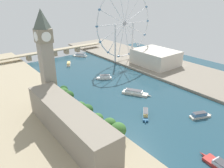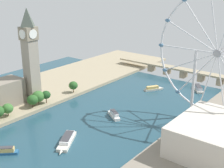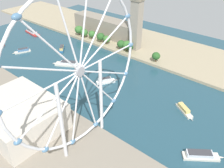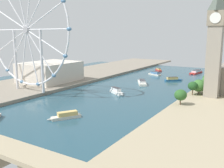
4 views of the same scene
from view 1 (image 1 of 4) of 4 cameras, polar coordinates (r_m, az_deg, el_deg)
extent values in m
plane|color=#234756|center=(236.01, 5.37, -2.90)|extent=(374.14, 374.14, 0.00)
cube|color=tan|center=(188.99, -18.30, -10.83)|extent=(90.00, 520.00, 3.00)
cube|color=gray|center=(309.68, 19.32, 2.66)|extent=(90.00, 520.00, 3.00)
cube|color=gray|center=(211.16, -16.70, 2.65)|extent=(11.23, 11.23, 59.68)
cube|color=gray|center=(201.95, -17.88, 12.20)|extent=(13.03, 13.03, 12.03)
pyramid|color=#4C564C|center=(199.93, -18.41, 16.26)|extent=(11.80, 11.80, 16.96)
cylinder|color=white|center=(208.19, -18.58, 12.42)|extent=(8.54, 0.50, 8.54)
cylinder|color=white|center=(195.74, -17.15, 11.96)|extent=(8.54, 0.50, 8.54)
cylinder|color=white|center=(204.35, -16.10, 12.53)|extent=(0.50, 8.54, 8.54)
cylinder|color=white|center=(199.74, -19.71, 11.85)|extent=(0.50, 8.54, 8.54)
cube|color=gray|center=(165.29, -11.55, -9.69)|extent=(22.00, 103.25, 24.25)
cylinder|color=#513823|center=(163.09, 1.64, -14.04)|extent=(0.80, 0.80, 3.87)
ellipsoid|color=#386B2D|center=(159.11, 1.67, -12.12)|extent=(11.92, 11.92, 10.73)
cylinder|color=#513823|center=(170.99, -0.65, -12.18)|extent=(0.80, 0.80, 3.13)
ellipsoid|color=#386B2D|center=(167.74, -0.66, -10.59)|extent=(10.39, 10.39, 9.35)
cylinder|color=#513823|center=(177.37, -3.86, -10.74)|extent=(0.80, 0.80, 3.36)
ellipsoid|color=#386B2D|center=(174.28, -3.91, -9.21)|extent=(9.86, 9.86, 8.88)
cylinder|color=#513823|center=(189.31, -6.62, -8.45)|extent=(0.80, 0.80, 3.41)
ellipsoid|color=#285623|center=(186.21, -6.70, -6.86)|extent=(10.88, 10.88, 9.79)
cylinder|color=#513823|center=(196.58, -8.33, -7.31)|extent=(0.80, 0.80, 3.04)
ellipsoid|color=#386B2D|center=(193.90, -8.42, -5.94)|extent=(9.70, 9.70, 8.73)
cylinder|color=#513823|center=(217.04, -11.36, -4.38)|extent=(0.80, 0.80, 3.31)
ellipsoid|color=#285623|center=(214.47, -11.48, -3.02)|extent=(10.24, 10.24, 9.21)
cylinder|color=#513823|center=(223.14, -12.74, -3.74)|extent=(0.80, 0.80, 3.03)
ellipsoid|color=#386B2D|center=(220.44, -12.88, -2.30)|extent=(11.78, 11.78, 10.60)
cylinder|color=#513823|center=(229.32, -12.69, -2.72)|extent=(0.80, 0.80, 4.84)
ellipsoid|color=#1E471E|center=(226.86, -12.82, -1.38)|extent=(8.65, 8.65, 7.78)
cylinder|color=#513823|center=(260.65, -16.32, 0.01)|extent=(0.80, 0.80, 3.82)
ellipsoid|color=#285623|center=(258.55, -16.46, 1.17)|extent=(9.40, 9.40, 8.46)
torus|color=silver|center=(338.12, 3.36, 15.85)|extent=(103.65, 1.72, 103.65)
cylinder|color=#99999E|center=(338.12, 3.36, 15.85)|extent=(6.12, 3.00, 6.12)
cylinder|color=silver|center=(355.34, 6.58, 16.11)|extent=(50.96, 1.03, 1.03)
cylinder|color=silver|center=(352.40, 6.36, 17.87)|extent=(46.36, 1.03, 23.04)
cylinder|color=silver|center=(346.81, 5.54, 19.29)|extent=(32.58, 1.03, 40.49)
cylinder|color=silver|center=(339.59, 4.23, 20.08)|extent=(12.35, 1.03, 49.92)
cylinder|color=silver|center=(332.10, 2.69, 20.04)|extent=(12.35, 1.03, 49.92)
cylinder|color=silver|center=(325.88, 1.22, 19.13)|extent=(32.58, 1.03, 40.49)
cylinder|color=silver|center=(322.24, 0.19, 17.50)|extent=(46.36, 1.03, 23.04)
cylinder|color=silver|center=(322.00, -0.18, 15.52)|extent=(50.96, 1.03, 1.03)
cylinder|color=silver|center=(325.22, 0.18, 13.63)|extent=(46.36, 1.03, 23.04)
cylinder|color=silver|center=(331.18, 1.17, 12.24)|extent=(32.58, 1.03, 40.49)
cylinder|color=silver|center=(338.58, 2.53, 11.62)|extent=(12.35, 1.03, 49.92)
cylinder|color=silver|center=(345.92, 3.99, 11.83)|extent=(12.35, 1.03, 49.92)
cylinder|color=silver|center=(351.79, 5.28, 12.80)|extent=(32.58, 1.03, 40.49)
cylinder|color=silver|center=(355.13, 6.20, 14.32)|extent=(46.36, 1.03, 23.04)
ellipsoid|color=teal|center=(373.51, 9.50, 16.30)|extent=(4.80, 3.20, 3.20)
ellipsoid|color=teal|center=(367.89, 9.17, 19.68)|extent=(4.80, 3.20, 3.20)
ellipsoid|color=teal|center=(307.64, -3.37, 19.26)|extent=(4.80, 3.20, 3.20)
ellipsoid|color=teal|center=(307.15, -4.06, 15.08)|extent=(4.80, 3.20, 3.20)
ellipsoid|color=teal|center=(313.86, -3.17, 11.18)|extent=(4.80, 3.20, 3.20)
ellipsoid|color=teal|center=(326.08, -1.05, 8.47)|extent=(4.80, 3.20, 3.20)
ellipsoid|color=teal|center=(340.94, 1.72, 7.41)|extent=(4.80, 3.20, 3.20)
ellipsoid|color=teal|center=(355.38, 4.56, 8.01)|extent=(4.80, 3.20, 3.20)
ellipsoid|color=teal|center=(366.73, 7.01, 9.98)|extent=(4.80, 3.20, 3.20)
ellipsoid|color=teal|center=(373.10, 8.73, 12.90)|extent=(4.80, 3.20, 3.20)
cylinder|color=silver|center=(354.78, 5.47, 11.46)|extent=(2.40, 2.40, 57.17)
cylinder|color=silver|center=(331.75, 0.89, 10.73)|extent=(2.40, 2.40, 57.17)
cube|color=beige|center=(329.23, 11.56, 6.98)|extent=(49.74, 61.53, 21.70)
cube|color=tan|center=(394.11, -15.17, 8.69)|extent=(186.14, 12.24, 2.00)
cube|color=gray|center=(380.77, -21.37, 6.55)|extent=(6.00, 11.01, 8.68)
cube|color=gray|center=(387.49, -18.17, 7.27)|extent=(6.00, 11.01, 8.68)
cube|color=gray|center=(395.42, -15.09, 7.94)|extent=(6.00, 11.01, 8.68)
cube|color=gray|center=(404.49, -12.12, 8.56)|extent=(6.00, 11.01, 8.68)
cube|color=gray|center=(414.61, -9.28, 9.13)|extent=(6.00, 11.01, 8.68)
cube|color=#235684|center=(198.65, 8.93, -8.21)|extent=(18.11, 17.63, 1.87)
cone|color=#235684|center=(188.61, 8.93, -10.08)|extent=(3.95, 3.89, 1.87)
cube|color=#DBB766|center=(198.29, 8.97, -7.46)|extent=(12.52, 12.23, 2.98)
cube|color=#38383D|center=(197.44, 9.00, -7.04)|extent=(11.41, 11.16, 0.40)
cube|color=white|center=(277.26, -2.10, 1.59)|extent=(18.77, 14.32, 2.57)
cone|color=white|center=(276.83, -4.40, 1.50)|extent=(4.28, 4.01, 2.57)
cube|color=white|center=(276.30, -1.91, 2.13)|extent=(13.23, 10.43, 2.96)
cube|color=#38383D|center=(275.70, -1.92, 2.45)|extent=(12.02, 9.57, 0.38)
cube|color=beige|center=(339.04, -11.46, 5.18)|extent=(14.96, 19.49, 1.99)
cone|color=beige|center=(350.03, -11.30, 5.77)|extent=(3.61, 4.10, 1.99)
cube|color=#DBB766|center=(337.37, -11.51, 5.51)|extent=(10.69, 13.45, 2.79)
cube|color=beige|center=(236.98, 6.17, -2.50)|extent=(21.17, 28.53, 2.37)
cone|color=beige|center=(233.76, 10.07, -3.13)|extent=(4.64, 5.62, 2.37)
cube|color=white|center=(236.28, 5.86, -1.92)|extent=(15.40, 19.89, 2.44)
cube|color=#38383D|center=(235.69, 5.87, -1.61)|extent=(14.16, 18.08, 0.38)
cube|color=beige|center=(210.12, 22.46, -8.00)|extent=(20.05, 12.64, 1.81)
cone|color=beige|center=(216.80, 24.84, -7.43)|extent=(3.90, 2.99, 1.81)
cube|color=teal|center=(208.40, 22.35, -7.48)|extent=(14.07, 9.48, 2.99)
cube|color=#38383D|center=(207.60, 22.42, -7.09)|extent=(12.76, 8.76, 0.33)
cone|color=#B22D28|center=(167.13, 23.08, -16.88)|extent=(2.79, 5.74, 2.12)
cube|color=beige|center=(382.12, -8.51, 7.43)|extent=(20.00, 23.44, 1.84)
cone|color=beige|center=(387.78, -10.44, 7.54)|extent=(4.10, 4.60, 1.84)
cube|color=silver|center=(381.01, -8.36, 7.77)|extent=(14.99, 17.29, 3.01)
cube|color=#38383D|center=(380.56, -8.37, 8.02)|extent=(13.73, 15.74, 0.42)
camera|label=2|loc=(306.54, 53.67, 17.15)|focal=50.55mm
camera|label=3|loc=(461.16, 3.53, 26.60)|focal=38.58mm
camera|label=4|loc=(418.04, -34.70, 12.68)|focal=41.00mm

